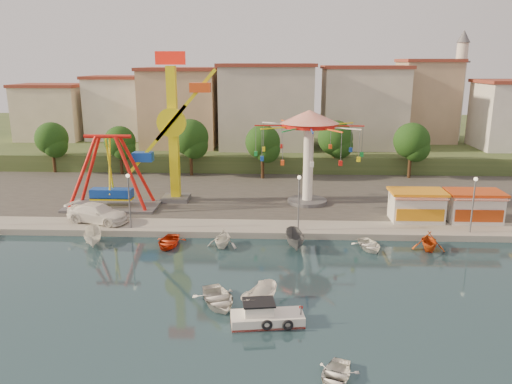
# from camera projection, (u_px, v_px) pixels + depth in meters

# --- Properties ---
(ground) EXTENTS (200.00, 200.00, 0.00)m
(ground) POSITION_uv_depth(u_px,v_px,m) (191.00, 297.00, 35.10)
(ground) COLOR #122C33
(ground) RESTS_ON ground
(quay_deck) EXTENTS (200.00, 100.00, 0.60)m
(quay_deck) POSITION_uv_depth(u_px,v_px,m) (246.00, 147.00, 94.94)
(quay_deck) COLOR #9E998E
(quay_deck) RESTS_ON ground
(asphalt_pad) EXTENTS (90.00, 28.00, 0.01)m
(asphalt_pad) POSITION_uv_depth(u_px,v_px,m) (230.00, 186.00, 63.94)
(asphalt_pad) COLOR #4C4944
(asphalt_pad) RESTS_ON quay_deck
(hill_terrace) EXTENTS (200.00, 60.00, 3.00)m
(hill_terrace) POSITION_uv_depth(u_px,v_px,m) (248.00, 137.00, 99.47)
(hill_terrace) COLOR #384C26
(hill_terrace) RESTS_ON ground
(pirate_ship_ride) EXTENTS (10.00, 5.00, 8.00)m
(pirate_ship_ride) POSITION_uv_depth(u_px,v_px,m) (110.00, 173.00, 53.49)
(pirate_ship_ride) COLOR #59595E
(pirate_ship_ride) RESTS_ON quay_deck
(kamikaze_tower) EXTENTS (6.85, 3.10, 16.50)m
(kamikaze_tower) POSITION_uv_depth(u_px,v_px,m) (176.00, 132.00, 55.00)
(kamikaze_tower) COLOR #59595E
(kamikaze_tower) RESTS_ON quay_deck
(wave_swinger) EXTENTS (11.60, 11.60, 10.40)m
(wave_swinger) POSITION_uv_depth(u_px,v_px,m) (309.00, 136.00, 54.25)
(wave_swinger) COLOR #59595E
(wave_swinger) RESTS_ON quay_deck
(booth_left) EXTENTS (5.40, 3.78, 3.08)m
(booth_left) POSITION_uv_depth(u_px,v_px,m) (416.00, 205.00, 49.66)
(booth_left) COLOR white
(booth_left) RESTS_ON quay_deck
(booth_mid) EXTENTS (5.40, 3.78, 3.08)m
(booth_mid) POSITION_uv_depth(u_px,v_px,m) (474.00, 206.00, 49.43)
(booth_mid) COLOR white
(booth_mid) RESTS_ON quay_deck
(lamp_post_1) EXTENTS (0.14, 0.14, 5.00)m
(lamp_post_1) POSITION_uv_depth(u_px,v_px,m) (129.00, 202.00, 47.21)
(lamp_post_1) COLOR #59595E
(lamp_post_1) RESTS_ON quay_deck
(lamp_post_2) EXTENTS (0.14, 0.14, 5.00)m
(lamp_post_2) POSITION_uv_depth(u_px,v_px,m) (299.00, 204.00, 46.55)
(lamp_post_2) COLOR #59595E
(lamp_post_2) RESTS_ON quay_deck
(lamp_post_3) EXTENTS (0.14, 0.14, 5.00)m
(lamp_post_3) POSITION_uv_depth(u_px,v_px,m) (473.00, 207.00, 45.88)
(lamp_post_3) COLOR #59595E
(lamp_post_3) RESTS_ON quay_deck
(tree_0) EXTENTS (4.60, 4.60, 7.19)m
(tree_0) POSITION_uv_depth(u_px,v_px,m) (52.00, 139.00, 70.53)
(tree_0) COLOR #382314
(tree_0) RESTS_ON quay_deck
(tree_1) EXTENTS (4.35, 4.35, 6.80)m
(tree_1) POSITION_uv_depth(u_px,v_px,m) (120.00, 142.00, 69.47)
(tree_1) COLOR #382314
(tree_1) RESTS_ON quay_deck
(tree_2) EXTENTS (5.02, 5.02, 7.85)m
(tree_2) POSITION_uv_depth(u_px,v_px,m) (190.00, 138.00, 68.45)
(tree_2) COLOR #382314
(tree_2) RESTS_ON quay_deck
(tree_3) EXTENTS (4.68, 4.68, 7.32)m
(tree_3) POSITION_uv_depth(u_px,v_px,m) (263.00, 142.00, 66.74)
(tree_3) COLOR #382314
(tree_3) RESTS_ON quay_deck
(tree_4) EXTENTS (4.86, 4.86, 7.60)m
(tree_4) POSITION_uv_depth(u_px,v_px,m) (335.00, 138.00, 69.16)
(tree_4) COLOR #382314
(tree_4) RESTS_ON quay_deck
(tree_5) EXTENTS (4.83, 4.83, 7.54)m
(tree_5) POSITION_uv_depth(u_px,v_px,m) (412.00, 141.00, 67.00)
(tree_5) COLOR #382314
(tree_5) RESTS_ON quay_deck
(building_0) EXTENTS (9.26, 9.53, 11.87)m
(building_0) POSITION_uv_depth(u_px,v_px,m) (29.00, 108.00, 78.74)
(building_0) COLOR beige
(building_0) RESTS_ON hill_terrace
(building_1) EXTENTS (12.33, 9.01, 8.63)m
(building_1) POSITION_uv_depth(u_px,v_px,m) (115.00, 115.00, 83.79)
(building_1) COLOR silver
(building_1) RESTS_ON hill_terrace
(building_2) EXTENTS (11.95, 9.28, 11.23)m
(building_2) POSITION_uv_depth(u_px,v_px,m) (193.00, 107.00, 83.47)
(building_2) COLOR tan
(building_2) RESTS_ON hill_terrace
(building_3) EXTENTS (12.59, 10.50, 9.20)m
(building_3) POSITION_uv_depth(u_px,v_px,m) (275.00, 116.00, 80.11)
(building_3) COLOR beige
(building_3) RESTS_ON hill_terrace
(building_4) EXTENTS (10.75, 9.23, 9.24)m
(building_4) POSITION_uv_depth(u_px,v_px,m) (357.00, 114.00, 82.83)
(building_4) COLOR beige
(building_4) RESTS_ON hill_terrace
(building_5) EXTENTS (12.77, 10.96, 11.21)m
(building_5) POSITION_uv_depth(u_px,v_px,m) (442.00, 109.00, 80.22)
(building_5) COLOR tan
(building_5) RESTS_ON hill_terrace
(minaret) EXTENTS (2.80, 2.80, 18.00)m
(minaret) POSITION_uv_depth(u_px,v_px,m) (459.00, 83.00, 82.61)
(minaret) COLOR silver
(minaret) RESTS_ON hill_terrace
(cabin_motorboat) EXTENTS (4.76, 2.37, 1.60)m
(cabin_motorboat) POSITION_uv_depth(u_px,v_px,m) (265.00, 317.00, 31.37)
(cabin_motorboat) COLOR white
(cabin_motorboat) RESTS_ON ground
(rowboat_a) EXTENTS (4.32, 4.97, 0.86)m
(rowboat_a) POSITION_uv_depth(u_px,v_px,m) (218.00, 299.00, 33.85)
(rowboat_a) COLOR silver
(rowboat_a) RESTS_ON ground
(rowboat_b) EXTENTS (3.10, 3.62, 0.63)m
(rowboat_b) POSITION_uv_depth(u_px,v_px,m) (335.00, 376.00, 25.73)
(rowboat_b) COLOR white
(rowboat_b) RESTS_ON ground
(skiff) EXTENTS (3.07, 4.23, 1.54)m
(skiff) POSITION_uv_depth(u_px,v_px,m) (260.00, 298.00, 33.16)
(skiff) COLOR white
(skiff) RESTS_ON ground
(van) EXTENTS (6.74, 4.23, 1.82)m
(van) POSITION_uv_depth(u_px,v_px,m) (98.00, 213.00, 49.26)
(van) COLOR white
(van) RESTS_ON quay_deck
(moored_boat_2) EXTENTS (2.65, 4.26, 1.54)m
(moored_boat_2) POSITION_uv_depth(u_px,v_px,m) (93.00, 237.00, 44.81)
(moored_boat_2) COLOR silver
(moored_boat_2) RESTS_ON ground
(moored_boat_3) EXTENTS (2.88, 3.90, 0.78)m
(moored_boat_3) POSITION_uv_depth(u_px,v_px,m) (168.00, 242.00, 44.63)
(moored_boat_3) COLOR red
(moored_boat_3) RESTS_ON ground
(moored_boat_4) EXTENTS (3.17, 3.51, 1.63)m
(moored_boat_4) POSITION_uv_depth(u_px,v_px,m) (223.00, 238.00, 44.32)
(moored_boat_4) COLOR white
(moored_boat_4) RESTS_ON ground
(moored_boat_5) EXTENTS (1.93, 4.18, 1.56)m
(moored_boat_5) POSITION_uv_depth(u_px,v_px,m) (295.00, 240.00, 44.06)
(moored_boat_5) COLOR #59595E
(moored_boat_5) RESTS_ON ground
(moored_boat_6) EXTENTS (3.21, 3.96, 0.72)m
(moored_boat_6) POSITION_uv_depth(u_px,v_px,m) (369.00, 245.00, 43.89)
(moored_boat_6) COLOR white
(moored_boat_6) RESTS_ON ground
(moored_boat_7) EXTENTS (3.27, 3.63, 1.70)m
(moored_boat_7) POSITION_uv_depth(u_px,v_px,m) (429.00, 241.00, 43.56)
(moored_boat_7) COLOR #CE4A12
(moored_boat_7) RESTS_ON ground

